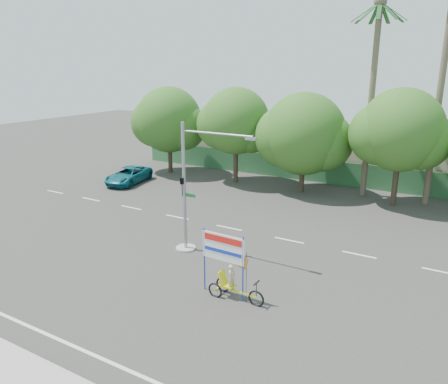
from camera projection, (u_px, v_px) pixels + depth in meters
The scene contains 13 objects.
ground at pixel (181, 291), 19.60m from camera, with size 120.00×120.00×0.00m, color #33302D.
fence at pixel (327, 172), 37.18m from camera, with size 38.00×0.08×2.00m, color #336B3D.
building_left at pixel (247, 142), 45.45m from camera, with size 12.00×8.00×4.00m, color beige.
building_right at pixel (437, 163), 36.85m from camera, with size 14.00×8.00×3.60m, color beige.
tree_far_left at pixel (168, 122), 39.97m from camera, with size 7.14×6.00×7.96m.
tree_left at pixel (236, 123), 36.52m from camera, with size 6.66×5.60×8.07m.
tree_center at pixel (303, 136), 33.81m from camera, with size 7.62×6.40×7.85m.
tree_right at pixel (400, 133), 30.22m from camera, with size 6.90×5.80×8.36m.
palm_tall at pixel (445, 54), 29.02m from camera, with size 3.73×3.79×17.45m.
palm_short at pixel (373, 78), 31.63m from camera, with size 3.73×3.79×14.45m.
traffic_signal at pixel (189, 199), 23.15m from camera, with size 4.72×1.10×7.00m.
trike_billboard at pixel (229, 272), 18.80m from camera, with size 3.07×0.73×3.01m.
pickup_truck at pixel (128, 175), 37.35m from camera, with size 2.28×4.95×1.38m, color #0E5766.
Camera 1 is at (10.48, -14.22, 9.79)m, focal length 35.00 mm.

